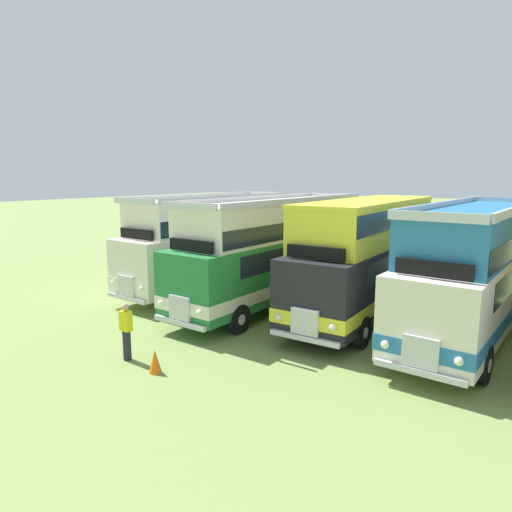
# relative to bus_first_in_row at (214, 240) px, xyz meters

# --- Properties ---
(bus_first_in_row) EXTENTS (2.86, 10.21, 4.52)m
(bus_first_in_row) POSITION_rel_bus_first_in_row_xyz_m (0.00, 0.00, 0.00)
(bus_first_in_row) COLOR silver
(bus_first_in_row) RESTS_ON ground
(bus_second_in_row) EXTENTS (2.74, 11.43, 4.52)m
(bus_second_in_row) POSITION_rel_bus_first_in_row_xyz_m (3.83, -0.38, 0.01)
(bus_second_in_row) COLOR #237538
(bus_second_in_row) RESTS_ON ground
(bus_third_in_row) EXTENTS (2.85, 9.96, 4.49)m
(bus_third_in_row) POSITION_rel_bus_first_in_row_xyz_m (7.66, -0.02, 0.11)
(bus_third_in_row) COLOR black
(bus_third_in_row) RESTS_ON ground
(bus_fourth_in_row) EXTENTS (2.88, 10.83, 4.52)m
(bus_fourth_in_row) POSITION_rel_bus_first_in_row_xyz_m (11.50, -0.04, 0.00)
(bus_fourth_in_row) COLOR silver
(bus_fourth_in_row) RESTS_ON ground
(cone_near_end) EXTENTS (0.36, 0.36, 0.66)m
(cone_near_end) POSITION_rel_bus_first_in_row_xyz_m (5.01, -8.41, -2.03)
(cone_near_end) COLOR orange
(cone_near_end) RESTS_ON ground
(marshal_person) EXTENTS (0.36, 0.24, 1.73)m
(marshal_person) POSITION_rel_bus_first_in_row_xyz_m (3.65, -8.26, -1.47)
(marshal_person) COLOR #23232D
(marshal_person) RESTS_ON ground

